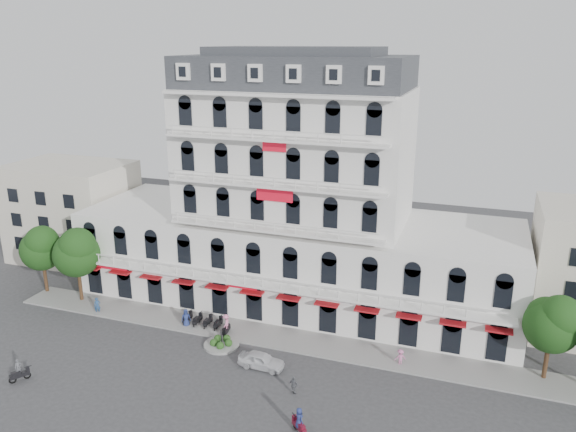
# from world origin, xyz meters

# --- Properties ---
(ground) EXTENTS (120.00, 120.00, 0.00)m
(ground) POSITION_xyz_m (0.00, 0.00, 0.00)
(ground) COLOR #38383A
(ground) RESTS_ON ground
(sidewalk) EXTENTS (53.00, 4.00, 0.16)m
(sidewalk) POSITION_xyz_m (0.00, 9.00, 0.08)
(sidewalk) COLOR gray
(sidewalk) RESTS_ON ground
(main_building) EXTENTS (45.00, 15.00, 25.80)m
(main_building) POSITION_xyz_m (0.00, 18.00, 9.96)
(main_building) COLOR silver
(main_building) RESTS_ON ground
(flank_building_west) EXTENTS (14.00, 10.00, 12.00)m
(flank_building_west) POSITION_xyz_m (-30.00, 20.00, 6.00)
(flank_building_west) COLOR beige
(flank_building_west) RESTS_ON ground
(traffic_island) EXTENTS (3.20, 3.20, 1.60)m
(traffic_island) POSITION_xyz_m (-3.00, 6.00, 0.26)
(traffic_island) COLOR gray
(traffic_island) RESTS_ON ground
(parked_scooter_row) EXTENTS (4.40, 1.80, 1.10)m
(parked_scooter_row) POSITION_xyz_m (-6.35, 8.80, 0.00)
(parked_scooter_row) COLOR black
(parked_scooter_row) RESTS_ON ground
(tree_west_outer) EXTENTS (4.50, 4.48, 7.76)m
(tree_west_outer) POSITION_xyz_m (-25.95, 9.98, 5.35)
(tree_west_outer) COLOR #382314
(tree_west_outer) RESTS_ON ground
(tree_west_inner) EXTENTS (4.76, 4.76, 8.25)m
(tree_west_inner) POSITION_xyz_m (-20.95, 9.48, 5.68)
(tree_west_inner) COLOR #382314
(tree_west_inner) RESTS_ON ground
(tree_east_inner) EXTENTS (4.40, 4.37, 7.57)m
(tree_east_inner) POSITION_xyz_m (24.05, 9.98, 5.21)
(tree_east_inner) COLOR #382314
(tree_east_inner) RESTS_ON ground
(parked_car) EXTENTS (3.99, 1.69, 1.35)m
(parked_car) POSITION_xyz_m (1.68, 3.98, 0.67)
(parked_car) COLOR silver
(parked_car) RESTS_ON ground
(rider_west) EXTENTS (1.13, 1.48, 1.98)m
(rider_west) POSITION_xyz_m (-16.03, -4.28, 0.85)
(rider_west) COLOR black
(rider_west) RESTS_ON ground
(rider_east) EXTENTS (1.35, 1.26, 2.04)m
(rider_east) POSITION_xyz_m (7.27, -2.84, 0.99)
(rider_east) COLOR maroon
(rider_east) RESTS_ON ground
(rider_center) EXTENTS (0.74, 1.70, 2.14)m
(rider_center) POSITION_xyz_m (-3.42, 7.94, 1.12)
(rider_center) COLOR black
(rider_center) RESTS_ON ground
(pedestrian_left) EXTENTS (1.06, 0.98, 1.82)m
(pedestrian_left) POSITION_xyz_m (-7.79, 8.18, 0.91)
(pedestrian_left) COLOR navy
(pedestrian_left) RESTS_ON ground
(pedestrian_mid) EXTENTS (0.95, 0.61, 1.51)m
(pedestrian_mid) POSITION_xyz_m (5.46, 1.38, 0.76)
(pedestrian_mid) COLOR #5B5C63
(pedestrian_mid) RESTS_ON ground
(pedestrian_right) EXTENTS (1.11, 0.91, 1.50)m
(pedestrian_right) POSITION_xyz_m (12.66, 8.16, 0.75)
(pedestrian_right) COLOR #CB6BA0
(pedestrian_right) RESTS_ON ground
(pedestrian_far) EXTENTS (0.74, 0.71, 1.70)m
(pedestrian_far) POSITION_xyz_m (-17.56, 7.64, 0.85)
(pedestrian_far) COLOR navy
(pedestrian_far) RESTS_ON ground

